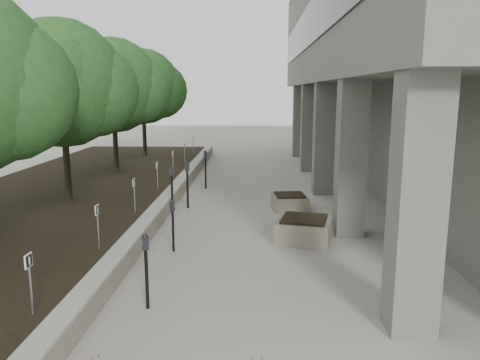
# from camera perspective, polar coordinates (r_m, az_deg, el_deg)

# --- Properties ---
(ground) EXTENTS (90.00, 90.00, 0.00)m
(ground) POSITION_cam_1_polar(r_m,az_deg,el_deg) (7.05, -6.85, -20.99)
(ground) COLOR gray
(ground) RESTS_ON ground
(retaining_wall) EXTENTS (0.39, 26.00, 0.50)m
(retaining_wall) POSITION_cam_1_polar(r_m,az_deg,el_deg) (15.57, -8.44, -2.14)
(retaining_wall) COLOR gray
(retaining_wall) RESTS_ON ground
(planting_bed) EXTENTS (7.00, 26.00, 0.40)m
(planting_bed) POSITION_cam_1_polar(r_m,az_deg,el_deg) (16.64, -20.99, -2.08)
(planting_bed) COLOR black
(planting_bed) RESTS_ON ground
(crabapple_tree_3) EXTENTS (4.60, 4.00, 5.44)m
(crabapple_tree_3) POSITION_cam_1_polar(r_m,az_deg,el_deg) (15.08, -20.75, 7.89)
(crabapple_tree_3) COLOR #1D491C
(crabapple_tree_3) RESTS_ON planting_bed
(crabapple_tree_4) EXTENTS (4.60, 4.00, 5.44)m
(crabapple_tree_4) POSITION_cam_1_polar(r_m,az_deg,el_deg) (19.79, -15.15, 8.74)
(crabapple_tree_4) COLOR #1D491C
(crabapple_tree_4) RESTS_ON planting_bed
(crabapple_tree_5) EXTENTS (4.60, 4.00, 5.44)m
(crabapple_tree_5) POSITION_cam_1_polar(r_m,az_deg,el_deg) (24.61, -11.71, 9.22)
(crabapple_tree_5) COLOR #1D491C
(crabapple_tree_5) RESTS_ON planting_bed
(parking_sign_2) EXTENTS (0.04, 0.22, 0.96)m
(parking_sign_2) POSITION_cam_1_polar(r_m,az_deg,el_deg) (7.77, -24.17, -11.53)
(parking_sign_2) COLOR black
(parking_sign_2) RESTS_ON planting_bed
(parking_sign_3) EXTENTS (0.04, 0.22, 0.96)m
(parking_sign_3) POSITION_cam_1_polar(r_m,az_deg,el_deg) (10.38, -16.91, -5.48)
(parking_sign_3) COLOR black
(parking_sign_3) RESTS_ON planting_bed
(parking_sign_4) EXTENTS (0.04, 0.22, 0.96)m
(parking_sign_4) POSITION_cam_1_polar(r_m,az_deg,el_deg) (13.16, -12.73, -1.87)
(parking_sign_4) COLOR black
(parking_sign_4) RESTS_ON planting_bed
(parking_sign_5) EXTENTS (0.04, 0.22, 0.96)m
(parking_sign_5) POSITION_cam_1_polar(r_m,az_deg,el_deg) (16.02, -10.03, 0.48)
(parking_sign_5) COLOR black
(parking_sign_5) RESTS_ON planting_bed
(parking_sign_6) EXTENTS (0.04, 0.22, 0.96)m
(parking_sign_6) POSITION_cam_1_polar(r_m,az_deg,el_deg) (18.93, -8.15, 2.11)
(parking_sign_6) COLOR black
(parking_sign_6) RESTS_ON planting_bed
(parking_sign_7) EXTENTS (0.04, 0.22, 0.96)m
(parking_sign_7) POSITION_cam_1_polar(r_m,az_deg,el_deg) (21.86, -6.77, 3.30)
(parking_sign_7) COLOR black
(parking_sign_7) RESTS_ON planting_bed
(parking_sign_8) EXTENTS (0.04, 0.22, 0.96)m
(parking_sign_8) POSITION_cam_1_polar(r_m,az_deg,el_deg) (24.80, -5.72, 4.21)
(parking_sign_8) COLOR black
(parking_sign_8) RESTS_ON planting_bed
(parking_meter_1) EXTENTS (0.16, 0.13, 1.35)m
(parking_meter_1) POSITION_cam_1_polar(r_m,az_deg,el_deg) (8.29, -11.33, -10.87)
(parking_meter_1) COLOR black
(parking_meter_1) RESTS_ON ground
(parking_meter_2) EXTENTS (0.13, 0.10, 1.25)m
(parking_meter_2) POSITION_cam_1_polar(r_m,az_deg,el_deg) (11.02, -8.17, -5.53)
(parking_meter_2) COLOR black
(parking_meter_2) RESTS_ON ground
(parking_meter_3) EXTENTS (0.18, 0.15, 1.53)m
(parking_meter_3) POSITION_cam_1_polar(r_m,az_deg,el_deg) (15.00, -6.42, -0.57)
(parking_meter_3) COLOR black
(parking_meter_3) RESTS_ON ground
(parking_meter_4) EXTENTS (0.17, 0.14, 1.52)m
(parking_meter_4) POSITION_cam_1_polar(r_m,az_deg,el_deg) (14.25, -8.28, -1.23)
(parking_meter_4) COLOR black
(parking_meter_4) RESTS_ON ground
(parking_meter_5) EXTENTS (0.17, 0.14, 1.49)m
(parking_meter_5) POSITION_cam_1_polar(r_m,az_deg,el_deg) (17.93, -4.21, 1.27)
(parking_meter_5) COLOR black
(parking_meter_5) RESTS_ON ground
(planter_front) EXTENTS (1.54, 1.54, 0.60)m
(planter_front) POSITION_cam_1_polar(r_m,az_deg,el_deg) (11.89, 7.79, -5.94)
(planter_front) COLOR gray
(planter_front) RESTS_ON ground
(planter_back) EXTENTS (1.18, 1.18, 0.50)m
(planter_back) POSITION_cam_1_polar(r_m,az_deg,el_deg) (14.91, 6.06, -2.65)
(planter_back) COLOR gray
(planter_back) RESTS_ON ground
(berry_scatter) EXTENTS (3.30, 14.10, 0.02)m
(berry_scatter) POSITION_cam_1_polar(r_m,az_deg,el_deg) (11.57, -3.52, -7.83)
(berry_scatter) COLOR maroon
(berry_scatter) RESTS_ON ground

